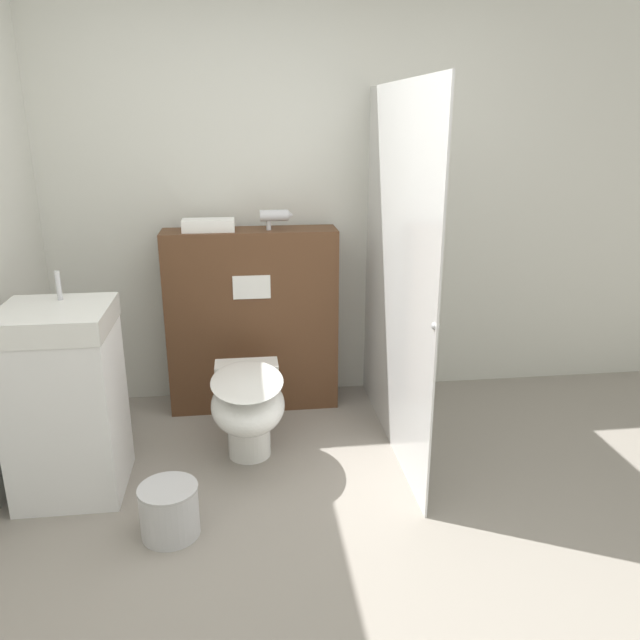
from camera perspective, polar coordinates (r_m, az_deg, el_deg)
The scene contains 9 objects.
ground_plane at distance 2.70m, azimuth -0.60°, elevation -22.92°, with size 12.00×12.00×0.00m, color gray.
wall_back at distance 3.95m, azimuth -3.84°, elevation 10.54°, with size 8.00×0.06×2.50m.
partition_panel at distance 3.88m, azimuth -6.18°, elevation -0.04°, with size 1.04×0.27×1.13m.
shower_glass at distance 3.32m, azimuth 6.89°, elevation 4.05°, with size 0.04×1.50×1.94m.
toilet at distance 3.33m, azimuth -6.60°, elevation -7.74°, with size 0.38×0.70×0.49m.
sink_vanity at distance 3.24m, azimuth -22.22°, elevation -6.91°, with size 0.50×0.48×1.08m.
hair_drier at distance 3.71m, azimuth -4.09°, elevation 9.47°, with size 0.19×0.07×0.12m.
folded_towel at distance 3.72m, azimuth -10.16°, elevation 8.53°, with size 0.30×0.14×0.07m.
waste_bin at distance 2.94m, azimuth -13.60°, elevation -16.59°, with size 0.26×0.26×0.24m.
Camera 1 is at (-0.23, -2.02, 1.77)m, focal length 35.00 mm.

